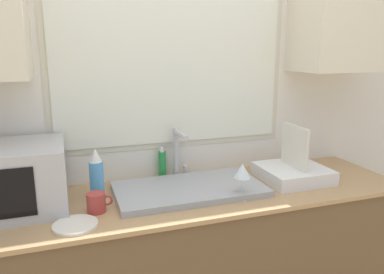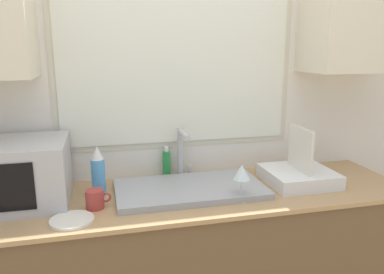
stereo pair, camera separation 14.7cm
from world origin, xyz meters
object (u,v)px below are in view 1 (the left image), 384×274
at_px(soap_bottle, 162,164).
at_px(faucet, 178,149).
at_px(dish_rack, 293,171).
at_px(spray_bottle, 97,175).
at_px(mug_near_sink, 97,203).
at_px(wine_glass, 242,172).
at_px(microwave, 9,178).

bearing_deg(soap_bottle, faucet, -31.31).
bearing_deg(faucet, dish_rack, -20.23).
relative_size(spray_bottle, mug_near_sink, 2.17).
relative_size(soap_bottle, wine_glass, 0.99).
bearing_deg(soap_bottle, spray_bottle, -153.47).
xyz_separation_m(faucet, microwave, (-0.79, -0.14, -0.02)).
height_order(dish_rack, spray_bottle, dish_rack).
height_order(spray_bottle, soap_bottle, spray_bottle).
distance_m(microwave, mug_near_sink, 0.38).
xyz_separation_m(microwave, spray_bottle, (0.36, 0.00, -0.03)).
height_order(faucet, mug_near_sink, faucet).
bearing_deg(wine_glass, mug_near_sink, 173.66).
bearing_deg(microwave, spray_bottle, 0.80).
distance_m(microwave, dish_rack, 1.35).
xyz_separation_m(faucet, wine_glass, (0.20, -0.35, -0.03)).
relative_size(dish_rack, wine_glass, 1.95).
bearing_deg(microwave, soap_bottle, 14.28).
bearing_deg(dish_rack, mug_near_sink, -175.91).
bearing_deg(spray_bottle, mug_near_sink, -96.34).
xyz_separation_m(mug_near_sink, wine_glass, (0.64, -0.07, 0.09)).
bearing_deg(wine_glass, microwave, 167.62).
height_order(dish_rack, soap_bottle, dish_rack).
distance_m(soap_bottle, wine_glass, 0.48).
bearing_deg(faucet, mug_near_sink, -147.82).
relative_size(mug_near_sink, wine_glass, 0.65).
distance_m(spray_bottle, soap_bottle, 0.40).
distance_m(soap_bottle, mug_near_sink, 0.49).
xyz_separation_m(dish_rack, spray_bottle, (-0.99, 0.08, 0.07)).
distance_m(faucet, wine_glass, 0.40).
height_order(microwave, soap_bottle, microwave).
bearing_deg(faucet, wine_glass, -60.86).
bearing_deg(mug_near_sink, dish_rack, 4.09).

